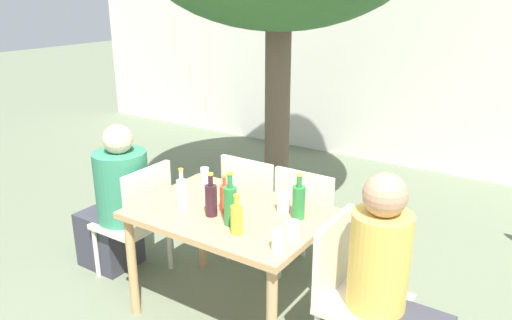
# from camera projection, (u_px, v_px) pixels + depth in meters

# --- Properties ---
(ground_plane) EXTENTS (30.00, 30.00, 0.00)m
(ground_plane) POSITION_uv_depth(u_px,v_px,m) (232.00, 312.00, 3.35)
(ground_plane) COLOR #667056
(cafe_building_wall) EXTENTS (10.00, 0.08, 2.80)m
(cafe_building_wall) POSITION_uv_depth(u_px,v_px,m) (412.00, 49.00, 5.70)
(cafe_building_wall) COLOR silver
(cafe_building_wall) RESTS_ON ground_plane
(dining_table_front) EXTENTS (1.18, 0.83, 0.75)m
(dining_table_front) POSITION_uv_depth(u_px,v_px,m) (230.00, 225.00, 3.14)
(dining_table_front) COLOR tan
(dining_table_front) RESTS_ON ground_plane
(patio_chair_0) EXTENTS (0.44, 0.44, 0.89)m
(patio_chair_0) POSITION_uv_depth(u_px,v_px,m) (139.00, 216.00, 3.62)
(patio_chair_0) COLOR beige
(patio_chair_0) RESTS_ON ground_plane
(patio_chair_1) EXTENTS (0.44, 0.44, 0.89)m
(patio_chair_1) POSITION_uv_depth(u_px,v_px,m) (350.00, 287.00, 2.76)
(patio_chair_1) COLOR beige
(patio_chair_1) RESTS_ON ground_plane
(patio_chair_2) EXTENTS (0.44, 0.44, 0.89)m
(patio_chair_2) POSITION_uv_depth(u_px,v_px,m) (255.00, 204.00, 3.82)
(patio_chair_2) COLOR beige
(patio_chair_2) RESTS_ON ground_plane
(patio_chair_3) EXTENTS (0.44, 0.44, 0.89)m
(patio_chair_3) POSITION_uv_depth(u_px,v_px,m) (310.00, 219.00, 3.58)
(patio_chair_3) COLOR beige
(patio_chair_3) RESTS_ON ground_plane
(person_seated_0) EXTENTS (0.59, 0.39, 1.16)m
(person_seated_0) POSITION_uv_depth(u_px,v_px,m) (116.00, 205.00, 3.73)
(person_seated_0) COLOR #383842
(person_seated_0) RESTS_ON ground_plane
(person_seated_1) EXTENTS (0.56, 0.32, 1.20)m
(person_seated_1) POSITION_uv_depth(u_px,v_px,m) (392.00, 294.00, 2.63)
(person_seated_1) COLOR #383842
(person_seated_1) RESTS_ON ground_plane
(wine_bottle_0) EXTENTS (0.07, 0.07, 0.27)m
(wine_bottle_0) POSITION_uv_depth(u_px,v_px,m) (211.00, 199.00, 3.01)
(wine_bottle_0) COLOR #331923
(wine_bottle_0) RESTS_ON dining_table_front
(green_bottle_1) EXTENTS (0.08, 0.08, 0.33)m
(green_bottle_1) POSITION_uv_depth(u_px,v_px,m) (230.00, 204.00, 2.89)
(green_bottle_1) COLOR #287A38
(green_bottle_1) RESTS_ON dining_table_front
(soda_bottle_2) EXTENTS (0.06, 0.06, 0.24)m
(soda_bottle_2) POSITION_uv_depth(u_px,v_px,m) (225.00, 198.00, 3.07)
(soda_bottle_2) COLOR #DB4C2D
(soda_bottle_2) RESTS_ON dining_table_front
(water_bottle_3) EXTENTS (0.06, 0.06, 0.26)m
(water_bottle_3) POSITION_uv_depth(u_px,v_px,m) (182.00, 193.00, 3.12)
(water_bottle_3) COLOR silver
(water_bottle_3) RESTS_ON dining_table_front
(green_bottle_4) EXTENTS (0.08, 0.08, 0.29)m
(green_bottle_4) POSITION_uv_depth(u_px,v_px,m) (299.00, 201.00, 2.98)
(green_bottle_4) COLOR #287A38
(green_bottle_4) RESTS_ON dining_table_front
(oil_cruet_5) EXTENTS (0.07, 0.07, 0.24)m
(oil_cruet_5) POSITION_uv_depth(u_px,v_px,m) (237.00, 219.00, 2.79)
(oil_cruet_5) COLOR gold
(oil_cruet_5) RESTS_ON dining_table_front
(drinking_glass_0) EXTENTS (0.08, 0.08, 0.13)m
(drinking_glass_0) POSITION_uv_depth(u_px,v_px,m) (229.00, 187.00, 3.31)
(drinking_glass_0) COLOR white
(drinking_glass_0) RESTS_ON dining_table_front
(drinking_glass_1) EXTENTS (0.07, 0.07, 0.12)m
(drinking_glass_1) POSITION_uv_depth(u_px,v_px,m) (278.00, 240.00, 2.63)
(drinking_glass_1) COLOR silver
(drinking_glass_1) RESTS_ON dining_table_front
(drinking_glass_2) EXTENTS (0.08, 0.08, 0.13)m
(drinking_glass_2) POSITION_uv_depth(u_px,v_px,m) (283.00, 202.00, 3.09)
(drinking_glass_2) COLOR white
(drinking_glass_2) RESTS_ON dining_table_front
(drinking_glass_3) EXTENTS (0.06, 0.06, 0.11)m
(drinking_glass_3) POSITION_uv_depth(u_px,v_px,m) (205.00, 175.00, 3.56)
(drinking_glass_3) COLOR white
(drinking_glass_3) RESTS_ON dining_table_front
(drinking_glass_4) EXTENTS (0.08, 0.08, 0.09)m
(drinking_glass_4) POSITION_uv_depth(u_px,v_px,m) (292.00, 228.00, 2.79)
(drinking_glass_4) COLOR white
(drinking_glass_4) RESTS_ON dining_table_front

